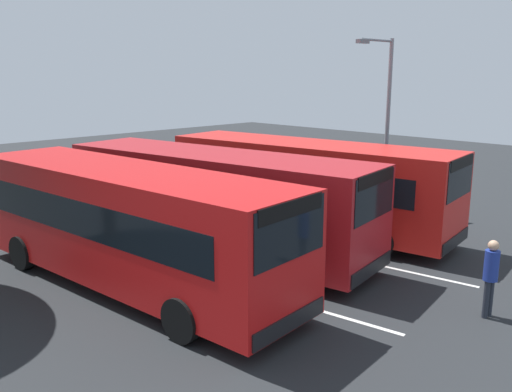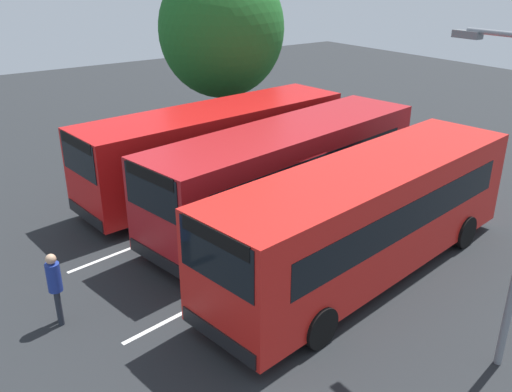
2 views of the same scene
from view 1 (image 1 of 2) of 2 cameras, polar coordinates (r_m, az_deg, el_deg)
The scene contains 8 objects.
ground_plane at distance 16.39m, azimuth -2.22°, elevation -6.33°, with size 64.31×64.31×0.00m, color #232628.
bus_far_left at distance 14.03m, azimuth -13.33°, elevation -2.76°, with size 10.44×3.41×3.06m.
bus_center_left at distance 16.34m, azimuth -4.26°, elevation -0.25°, with size 10.52×4.11×3.06m.
bus_center_right at distance 18.73m, azimuth 5.51°, elevation 1.42°, with size 10.50×3.91×3.06m.
pedestrian at distance 13.19m, azimuth 23.48°, elevation -7.34°, with size 0.37×0.37×1.80m.
street_lamp at distance 21.47m, azimuth 13.39°, elevation 8.41°, with size 0.21×2.22×6.63m.
lane_stripe_outer_left at distance 15.28m, azimuth -7.37°, elevation -7.87°, with size 12.60×0.12×0.01m, color silver.
lane_stripe_inner_left at distance 17.62m, azimuth 2.21°, elevation -4.93°, with size 12.60×0.12×0.01m, color silver.
Camera 1 is at (11.41, -10.46, 5.38)m, focal length 38.01 mm.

